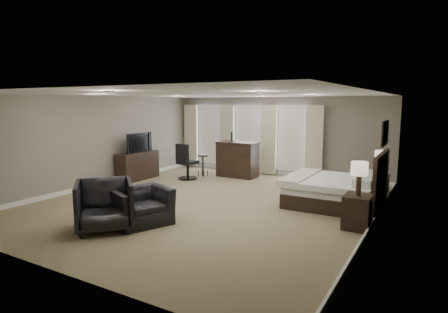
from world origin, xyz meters
The scene contains 16 objects.
room centered at (0.00, 0.00, 1.30)m, with size 7.60×8.60×2.64m.
window_bay centered at (-1.00, 4.11, 1.20)m, with size 5.25×0.20×2.30m.
bed centered at (2.58, 1.33, 0.66)m, with size 2.08×1.98×1.32m, color silver.
nightstand_near centered at (3.47, -0.12, 0.33)m, with size 0.49×0.60×0.65m, color black.
nightstand_far centered at (3.47, 2.78, 0.29)m, with size 0.43×0.52×0.57m, color black.
lamp_near centered at (3.47, -0.12, 0.97)m, with size 0.31×0.31×0.65m, color beige.
lamp_far centered at (3.47, 2.78, 0.89)m, with size 0.30×0.30×0.63m, color beige.
wall_art centered at (3.70, 1.33, 1.75)m, with size 0.04×0.96×0.56m, color slate.
dresser centered at (-3.45, 1.26, 0.44)m, with size 0.48×1.50×0.87m, color black.
tv centered at (-3.45, 1.26, 0.94)m, with size 1.06×0.61×0.14m, color black.
armchair_near centered at (-0.34, -1.99, 0.48)m, with size 1.10×0.72×0.96m, color black.
armchair_far centered at (-0.67, -2.62, 0.53)m, with size 1.02×0.96×1.05m, color black.
bar_counter centered at (-0.93, 3.23, 0.58)m, with size 1.33×0.69×1.16m, color black.
bar_stool_left centered at (-1.97, 2.74, 0.36)m, with size 0.34×0.34×0.72m, color black.
bar_stool_right centered at (-0.54, 3.05, 0.42)m, with size 0.40×0.40×0.84m, color black.
desk_chair centered at (-2.10, 2.08, 0.57)m, with size 0.58×0.58×1.15m, color black.
Camera 1 is at (4.75, -7.43, 2.40)m, focal length 30.00 mm.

